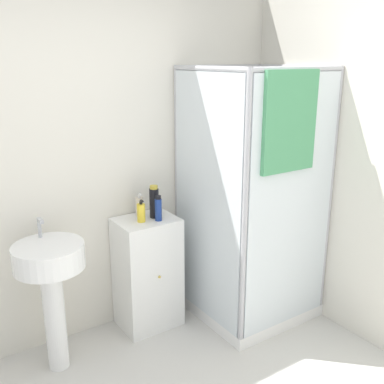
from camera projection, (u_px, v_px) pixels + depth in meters
wall_back at (65, 166)px, 2.98m from camera, size 6.40×0.06×2.50m
shower_enclosure at (250, 250)px, 3.39m from camera, size 0.84×0.87×1.89m
vanity_cabinet at (148, 273)px, 3.31m from camera, size 0.43×0.36×0.84m
sink at (51, 276)px, 2.77m from camera, size 0.43×0.43×0.99m
soap_dispenser at (141, 213)px, 3.13m from camera, size 0.06×0.06×0.16m
shampoo_bottle_tall_black at (154, 202)px, 3.20m from camera, size 0.07×0.07×0.24m
shampoo_bottle_blue at (158, 208)px, 3.14m from camera, size 0.05×0.05×0.18m
lotion_bottle_white at (140, 206)px, 3.23m from camera, size 0.06×0.06×0.17m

